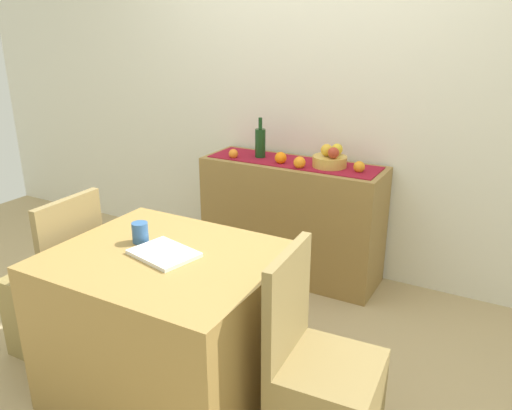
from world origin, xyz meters
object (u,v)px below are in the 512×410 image
object	(u,v)px
wine_bottle	(260,143)
fruit_bowl	(330,161)
chair_near_window	(59,305)
dining_table	(170,327)
chair_by_corner	(323,400)
open_book	(164,253)
sideboard_console	(291,219)
coffee_cup	(140,232)

from	to	relation	value
wine_bottle	fruit_bowl	bearing A→B (deg)	0.00
chair_near_window	wine_bottle	bearing A→B (deg)	71.72
dining_table	chair_near_window	world-z (taller)	chair_near_window
wine_bottle	chair_by_corner	world-z (taller)	wine_bottle
chair_near_window	chair_by_corner	distance (m)	1.53
fruit_bowl	wine_bottle	world-z (taller)	wine_bottle
chair_near_window	open_book	bearing A→B (deg)	-0.50
sideboard_console	chair_by_corner	size ratio (longest dim) A/B	1.38
fruit_bowl	chair_by_corner	xyz separation A→B (m)	(0.55, -1.43, -0.60)
wine_bottle	open_book	world-z (taller)	wine_bottle
wine_bottle	chair_near_window	distance (m)	1.64
wine_bottle	chair_by_corner	bearing A→B (deg)	-53.31
fruit_bowl	wine_bottle	distance (m)	0.51
wine_bottle	coffee_cup	distance (m)	1.38
chair_by_corner	dining_table	bearing A→B (deg)	179.93
open_book	chair_by_corner	bearing A→B (deg)	13.72
sideboard_console	chair_by_corner	world-z (taller)	chair_by_corner
open_book	coffee_cup	distance (m)	0.20
dining_table	chair_near_window	xyz separation A→B (m)	(-0.77, 0.00, -0.10)
dining_table	wine_bottle	bearing A→B (deg)	101.73
chair_near_window	chair_by_corner	world-z (taller)	same
sideboard_console	fruit_bowl	bearing A→B (deg)	0.00
fruit_bowl	open_book	size ratio (longest dim) A/B	0.79
open_book	chair_by_corner	size ratio (longest dim) A/B	0.31
open_book	chair_near_window	xyz separation A→B (m)	(-0.76, 0.01, -0.48)
wine_bottle	coffee_cup	size ratio (longest dim) A/B	2.90
sideboard_console	chair_near_window	xyz separation A→B (m)	(-0.72, -1.42, -0.14)
wine_bottle	chair_by_corner	size ratio (longest dim) A/B	0.31
fruit_bowl	dining_table	distance (m)	1.52
wine_bottle	dining_table	bearing A→B (deg)	-78.27
sideboard_console	dining_table	bearing A→B (deg)	-88.13
coffee_cup	chair_by_corner	size ratio (longest dim) A/B	0.11
dining_table	open_book	distance (m)	0.38
open_book	coffee_cup	world-z (taller)	coffee_cup
chair_by_corner	sideboard_console	bearing A→B (deg)	119.69
wine_bottle	dining_table	world-z (taller)	wine_bottle
fruit_bowl	chair_near_window	distance (m)	1.83
dining_table	chair_by_corner	xyz separation A→B (m)	(0.77, -0.00, -0.10)
open_book	dining_table	bearing A→B (deg)	78.76
sideboard_console	open_book	size ratio (longest dim) A/B	4.44
dining_table	chair_near_window	bearing A→B (deg)	179.98
dining_table	open_book	size ratio (longest dim) A/B	3.59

